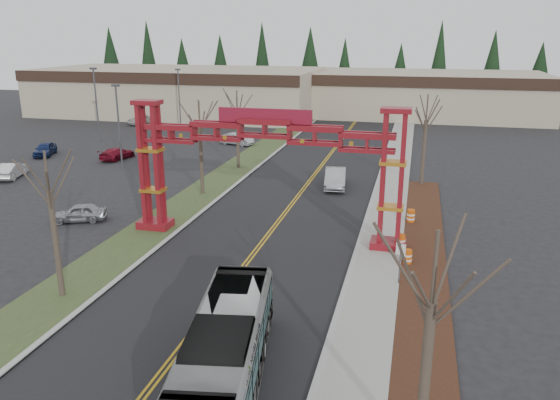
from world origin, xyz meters
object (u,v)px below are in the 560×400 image
(parked_car_near_b, at_px, (12,170))
(light_pole_mid, at_px, (96,99))
(street_sign, at_px, (400,255))
(gateway_arch, at_px, (265,150))
(retail_building_east, at_px, (424,94))
(barrel_north, at_px, (411,216))
(bare_tree_right_near, at_px, (432,304))
(silver_sedan, at_px, (335,178))
(barrel_south, at_px, (408,257))
(barrel_mid, at_px, (401,242))
(parked_car_far_b, at_px, (140,120))
(bare_tree_median_near, at_px, (49,192))
(parked_car_mid_a, at_px, (117,153))
(bare_tree_median_mid, at_px, (200,127))
(light_pole_near, at_px, (118,121))
(parked_car_mid_b, at_px, (45,149))
(bare_tree_median_far, at_px, (237,113))
(light_pole_far, at_px, (179,93))
(transit_bus, at_px, (225,355))
(parked_car_far_a, at_px, (237,139))
(retail_building_west, at_px, (180,91))
(bare_tree_right_far, at_px, (426,121))

(parked_car_near_b, relative_size, light_pole_mid, 0.48)
(street_sign, bearing_deg, gateway_arch, 150.30)
(retail_building_east, bearing_deg, barrel_north, -90.72)
(bare_tree_right_near, height_order, street_sign, bare_tree_right_near)
(silver_sedan, distance_m, barrel_south, 17.17)
(barrel_mid, bearing_deg, parked_car_far_b, 133.81)
(silver_sedan, bearing_deg, bare_tree_right_near, -83.67)
(parked_car_near_b, height_order, bare_tree_median_near, bare_tree_median_near)
(parked_car_mid_a, height_order, barrel_south, parked_car_mid_a)
(retail_building_east, relative_size, parked_car_far_b, 7.89)
(parked_car_far_b, distance_m, bare_tree_median_mid, 40.56)
(light_pole_near, xyz_separation_m, barrel_south, (28.66, -17.74, -4.36))
(gateway_arch, relative_size, parked_car_mid_b, 4.24)
(barrel_north, bearing_deg, parked_car_mid_b, 161.47)
(parked_car_near_b, bearing_deg, retail_building_east, -142.00)
(bare_tree_median_far, height_order, bare_tree_right_near, bare_tree_right_near)
(light_pole_near, distance_m, barrel_south, 33.98)
(light_pole_near, relative_size, light_pole_far, 1.01)
(transit_bus, height_order, barrel_north, transit_bus)
(parked_car_mid_b, xyz_separation_m, barrel_south, (40.06, -21.03, -0.25))
(street_sign, bearing_deg, light_pole_near, 143.91)
(parked_car_far_a, height_order, bare_tree_right_near, bare_tree_right_near)
(parked_car_mid_a, height_order, street_sign, street_sign)
(parked_car_far_a, height_order, bare_tree_median_near, bare_tree_median_near)
(parked_car_far_a, height_order, barrel_north, parked_car_far_a)
(bare_tree_median_near, relative_size, bare_tree_median_far, 0.98)
(parked_car_far_b, xyz_separation_m, barrel_mid, (39.95, -41.65, -0.14))
(bare_tree_median_mid, relative_size, barrel_mid, 7.47)
(parked_car_mid_b, bearing_deg, retail_building_west, 68.55)
(gateway_arch, relative_size, parked_car_far_b, 3.78)
(bare_tree_median_far, bearing_deg, gateway_arch, -66.53)
(parked_car_near_b, bearing_deg, gateway_arch, 144.49)
(retail_building_east, relative_size, barrel_south, 39.84)
(barrel_mid, bearing_deg, bare_tree_right_far, 85.66)
(barrel_south, height_order, barrel_north, barrel_north)
(retail_building_west, height_order, barrel_mid, retail_building_west)
(bare_tree_right_far, xyz_separation_m, street_sign, (-1.13, -21.31, -4.08))
(transit_bus, relative_size, bare_tree_median_mid, 1.41)
(retail_building_east, height_order, parked_car_near_b, retail_building_east)
(light_pole_far, bearing_deg, light_pole_mid, -111.37)
(parked_car_mid_a, relative_size, parked_car_far_b, 0.92)
(parked_car_mid_a, xyz_separation_m, barrel_south, (31.26, -21.28, -0.16))
(retail_building_west, distance_m, retail_building_east, 40.79)
(retail_building_west, height_order, parked_car_far_a, retail_building_west)
(parked_car_near_b, distance_m, bare_tree_median_near, 28.47)
(retail_building_east, bearing_deg, retail_building_west, -168.69)
(bare_tree_median_mid, distance_m, bare_tree_median_far, 9.65)
(gateway_arch, bearing_deg, parked_car_far_b, 126.82)
(bare_tree_right_far, bearing_deg, retail_building_east, 90.00)
(transit_bus, distance_m, street_sign, 12.47)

